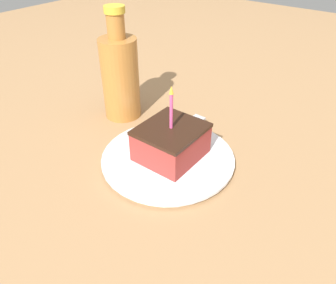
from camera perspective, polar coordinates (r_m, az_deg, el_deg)
ground_plane at (r=0.57m, az=3.69°, el=-5.03°), size 2.40×2.40×0.04m
plate at (r=0.55m, az=0.00°, el=-2.84°), size 0.22×0.22×0.01m
cake_slice at (r=0.53m, az=0.53°, el=0.06°), size 0.09×0.10×0.13m
fork at (r=0.60m, az=1.53°, el=1.59°), size 0.03×0.18×0.00m
bottle at (r=0.65m, az=-8.33°, el=11.43°), size 0.07×0.07×0.21m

